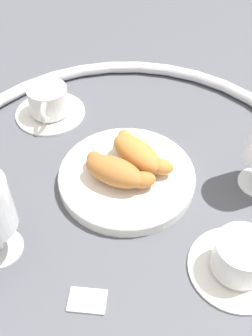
% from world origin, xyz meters
% --- Properties ---
extents(ground_plane, '(2.20, 2.20, 0.00)m').
position_xyz_m(ground_plane, '(0.00, 0.00, 0.00)').
color(ground_plane, '#4C4F56').
extents(table_chrome_rim, '(0.68, 0.68, 0.02)m').
position_xyz_m(table_chrome_rim, '(0.00, 0.00, 0.01)').
color(table_chrome_rim, silver).
rests_on(table_chrome_rim, ground_plane).
extents(pastry_plate, '(0.23, 0.23, 0.02)m').
position_xyz_m(pastry_plate, '(-0.00, 0.00, 0.01)').
color(pastry_plate, white).
rests_on(pastry_plate, ground_plane).
extents(croissant_large, '(0.13, 0.10, 0.04)m').
position_xyz_m(croissant_large, '(0.00, -0.02, 0.04)').
color(croissant_large, '#AD6B33').
rests_on(croissant_large, pastry_plate).
extents(croissant_small, '(0.14, 0.06, 0.04)m').
position_xyz_m(croissant_small, '(-0.01, 0.03, 0.04)').
color(croissant_small, '#BC7A38').
rests_on(croissant_small, pastry_plate).
extents(coffee_cup_near, '(0.14, 0.14, 0.06)m').
position_xyz_m(coffee_cup_near, '(-0.23, 0.00, 0.03)').
color(coffee_cup_near, white).
rests_on(coffee_cup_near, ground_plane).
extents(coffee_cup_far, '(0.14, 0.14, 0.06)m').
position_xyz_m(coffee_cup_far, '(0.22, 0.01, 0.03)').
color(coffee_cup_far, white).
rests_on(coffee_cup_far, ground_plane).
extents(sugar_packet, '(0.06, 0.06, 0.01)m').
position_xyz_m(sugar_packet, '(0.13, -0.18, 0.00)').
color(sugar_packet, white).
rests_on(sugar_packet, ground_plane).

